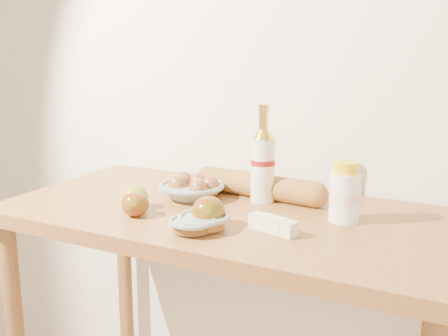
{
  "coord_description": "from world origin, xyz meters",
  "views": [
    {
      "loc": [
        0.64,
        -0.07,
        1.34
      ],
      "look_at": [
        0.0,
        1.15,
        1.02
      ],
      "focal_mm": 45.0,
      "sensor_mm": 36.0,
      "label": 1
    }
  ],
  "objects": [
    {
      "name": "cream_bottle",
      "position": [
        0.29,
        1.24,
        0.97
      ],
      "size": [
        0.09,
        0.09,
        0.15
      ],
      "rotation": [
        0.0,
        0.0,
        0.15
      ],
      "color": "white",
      "rests_on": "table"
    },
    {
      "name": "table",
      "position": [
        0.0,
        1.18,
        0.78
      ],
      "size": [
        1.2,
        0.6,
        0.9
      ],
      "color": "#A76B36",
      "rests_on": "ground"
    },
    {
      "name": "sugar_bowl",
      "position": [
        0.0,
        0.99,
        0.92
      ],
      "size": [
        0.14,
        0.14,
        0.03
      ],
      "rotation": [
        0.0,
        0.0,
        0.26
      ],
      "color": "gray",
      "rests_on": "table"
    },
    {
      "name": "apple_yellowgreen",
      "position": [
        -0.23,
        1.08,
        0.93
      ],
      "size": [
        0.08,
        0.08,
        0.06
      ],
      "rotation": [
        0.0,
        0.0,
        -0.17
      ],
      "color": "#A58C21",
      "rests_on": "table"
    },
    {
      "name": "apple_redgreen_right",
      "position": [
        0.01,
        1.05,
        0.94
      ],
      "size": [
        0.1,
        0.1,
        0.07
      ],
      "rotation": [
        0.0,
        0.0,
        0.26
      ],
      "color": "#950F08",
      "rests_on": "table"
    },
    {
      "name": "egg_bowl",
      "position": [
        -0.15,
        1.24,
        0.93
      ],
      "size": [
        0.19,
        0.19,
        0.07
      ],
      "rotation": [
        0.0,
        0.0,
        -0.05
      ],
      "color": "gray",
      "rests_on": "table"
    },
    {
      "name": "syrup_bowl",
      "position": [
        0.01,
        1.02,
        0.92
      ],
      "size": [
        0.14,
        0.14,
        0.04
      ],
      "rotation": [
        0.0,
        0.0,
        -0.12
      ],
      "color": "gray",
      "rests_on": "table"
    },
    {
      "name": "bourbon_bottle",
      "position": [
        0.04,
        1.3,
        1.01
      ],
      "size": [
        0.08,
        0.08,
        0.27
      ],
      "rotation": [
        0.0,
        0.0,
        0.21
      ],
      "color": "#ECE3C8",
      "rests_on": "table"
    },
    {
      "name": "butter_stick",
      "position": [
        0.16,
        1.08,
        0.92
      ],
      "size": [
        0.13,
        0.07,
        0.04
      ],
      "rotation": [
        0.0,
        0.0,
        -0.27
      ],
      "color": "beige",
      "rests_on": "table"
    },
    {
      "name": "back_wall",
      "position": [
        0.0,
        1.51,
        1.3
      ],
      "size": [
        3.5,
        0.02,
        2.6
      ],
      "primitive_type": "cube",
      "color": "white",
      "rests_on": "ground"
    },
    {
      "name": "apple_redgreen_front",
      "position": [
        -0.19,
        1.03,
        0.93
      ],
      "size": [
        0.08,
        0.08,
        0.06
      ],
      "rotation": [
        0.0,
        0.0,
        -0.15
      ],
      "color": "maroon",
      "rests_on": "table"
    },
    {
      "name": "baguette",
      "position": [
        0.02,
        1.33,
        0.93
      ],
      "size": [
        0.42,
        0.11,
        0.07
      ],
      "rotation": [
        0.0,
        0.0,
        -0.09
      ],
      "color": "#AA7934",
      "rests_on": "table"
    }
  ]
}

